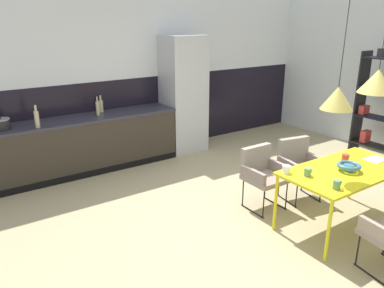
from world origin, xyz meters
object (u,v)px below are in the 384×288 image
(mug_short_terracotta, at_px, (337,184))
(open_book, at_px, (375,160))
(mug_tall_blue, at_px, (308,172))
(bottle_wine_green, at_px, (98,108))
(refrigerator_column, at_px, (184,95))
(open_shelf_unit, at_px, (380,105))
(armchair_corner_seat, at_px, (262,170))
(cooking_pot, at_px, (1,124))
(bottle_oil_tall, at_px, (101,106))
(fruit_bowl, at_px, (349,166))
(armchair_head_of_table, at_px, (298,161))
(dining_table, at_px, (346,173))
(pendant_lamp_over_table_far, at_px, (377,81))
(pendant_lamp_over_table_near, at_px, (337,98))
(bottle_vinegar_dark, at_px, (37,118))
(mug_dark_espresso, at_px, (286,169))
(mug_glass_clear, at_px, (345,158))

(mug_short_terracotta, bearing_deg, open_book, 12.48)
(mug_tall_blue, xyz_separation_m, bottle_wine_green, (-1.15, 3.23, 0.23))
(refrigerator_column, distance_m, open_shelf_unit, 3.35)
(armchair_corner_seat, relative_size, open_book, 3.20)
(armchair_corner_seat, relative_size, cooking_pot, 3.39)
(open_book, height_order, bottle_oil_tall, bottle_oil_tall)
(mug_short_terracotta, relative_size, cooking_pot, 0.52)
(refrigerator_column, relative_size, fruit_bowl, 7.86)
(armchair_head_of_table, bearing_deg, refrigerator_column, -74.71)
(armchair_corner_seat, height_order, bottle_wine_green, bottle_wine_green)
(cooking_pot, xyz_separation_m, bottle_wine_green, (1.40, 0.04, 0.04))
(dining_table, bearing_deg, armchair_head_of_table, 79.91)
(mug_tall_blue, bearing_deg, pendant_lamp_over_table_far, -9.66)
(pendant_lamp_over_table_near, bearing_deg, bottle_vinegar_dark, 126.78)
(mug_tall_blue, relative_size, open_shelf_unit, 0.06)
(mug_tall_blue, bearing_deg, armchair_head_of_table, 45.92)
(open_book, bearing_deg, mug_short_terracotta, -167.52)
(bottle_oil_tall, bearing_deg, armchair_corner_seat, -67.02)
(mug_tall_blue, height_order, cooking_pot, cooking_pot)
(armchair_corner_seat, height_order, cooking_pot, cooking_pot)
(mug_tall_blue, distance_m, mug_dark_espresso, 0.23)
(fruit_bowl, relative_size, cooking_pot, 1.12)
(refrigerator_column, height_order, bottle_wine_green, refrigerator_column)
(fruit_bowl, height_order, mug_glass_clear, mug_glass_clear)
(mug_glass_clear, xyz_separation_m, mug_tall_blue, (-0.72, -0.04, -0.00))
(mug_dark_espresso, xyz_separation_m, pendant_lamp_over_table_far, (0.96, -0.33, 0.93))
(dining_table, distance_m, bottle_oil_tall, 3.85)
(dining_table, height_order, open_shelf_unit, open_shelf_unit)
(bottle_oil_tall, xyz_separation_m, pendant_lamp_over_table_near, (1.26, -3.49, 0.59))
(bottle_wine_green, xyz_separation_m, pendant_lamp_over_table_far, (1.98, -3.37, 0.70))
(armchair_head_of_table, distance_m, open_book, 0.94)
(mug_dark_espresso, relative_size, bottle_oil_tall, 0.47)
(dining_table, bearing_deg, mug_dark_espresso, 155.50)
(mug_short_terracotta, distance_m, pendant_lamp_over_table_far, 1.28)
(mug_short_terracotta, relative_size, pendant_lamp_over_table_near, 0.10)
(fruit_bowl, xyz_separation_m, mug_short_terracotta, (-0.51, -0.22, -0.01))
(dining_table, bearing_deg, bottle_wine_green, 116.66)
(bottle_wine_green, bearing_deg, pendant_lamp_over_table_near, -67.55)
(open_book, height_order, pendant_lamp_over_table_far, pendant_lamp_over_table_far)
(armchair_corner_seat, xyz_separation_m, pendant_lamp_over_table_near, (0.14, -0.87, 1.06))
(armchair_head_of_table, xyz_separation_m, open_shelf_unit, (2.25, 0.26, 0.43))
(armchair_corner_seat, height_order, mug_glass_clear, mug_glass_clear)
(armchair_head_of_table, relative_size, pendant_lamp_over_table_near, 0.67)
(cooking_pot, relative_size, bottle_wine_green, 0.79)
(armchair_corner_seat, distance_m, mug_glass_clear, 1.01)
(fruit_bowl, xyz_separation_m, bottle_vinegar_dark, (-2.61, 3.18, 0.23))
(refrigerator_column, distance_m, armchair_corner_seat, 2.53)
(mug_glass_clear, height_order, pendant_lamp_over_table_near, pendant_lamp_over_table_near)
(armchair_head_of_table, bearing_deg, bottle_oil_tall, -47.28)
(bottle_vinegar_dark, bearing_deg, mug_tall_blue, -55.09)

